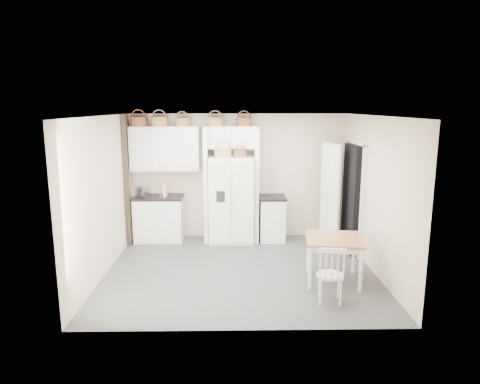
{
  "coord_description": "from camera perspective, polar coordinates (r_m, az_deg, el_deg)",
  "views": [
    {
      "loc": [
        -0.12,
        -6.9,
        2.76
      ],
      "look_at": [
        0.01,
        0.4,
        1.28
      ],
      "focal_mm": 32.0,
      "sensor_mm": 36.0,
      "label": 1
    }
  ],
  "objects": [
    {
      "name": "basket_upper_b",
      "position": [
        8.85,
        -10.71,
        9.21
      ],
      "size": [
        0.32,
        0.32,
        0.19
      ],
      "primitive_type": "cylinder",
      "color": "olive",
      "rests_on": "upper_cabinet"
    },
    {
      "name": "trim_post",
      "position": [
        8.63,
        -14.93,
        1.32
      ],
      "size": [
        0.09,
        0.09,
        2.6
      ],
      "primitive_type": "cube",
      "color": "black",
      "rests_on": "floor"
    },
    {
      "name": "base_cab_left",
      "position": [
        9.03,
        -10.72,
        -3.58
      ],
      "size": [
        0.97,
        0.61,
        0.9
      ],
      "primitive_type": "cube",
      "color": "white",
      "rests_on": "floor"
    },
    {
      "name": "basket_upper_a",
      "position": [
        8.93,
        -13.37,
        9.12
      ],
      "size": [
        0.33,
        0.33,
        0.19
      ],
      "primitive_type": "cylinder",
      "color": "brown",
      "rests_on": "upper_cabinet"
    },
    {
      "name": "windsor_chair",
      "position": [
        6.3,
        11.94,
        -10.81
      ],
      "size": [
        0.43,
        0.4,
        0.79
      ],
      "primitive_type": "cube",
      "rotation": [
        0.0,
        0.0,
        -0.13
      ],
      "color": "white",
      "rests_on": "floor"
    },
    {
      "name": "ceiling",
      "position": [
        6.9,
        0.01,
        10.12
      ],
      "size": [
        4.5,
        4.5,
        0.0
      ],
      "primitive_type": "plane",
      "color": "white",
      "rests_on": "wall_back"
    },
    {
      "name": "dining_table",
      "position": [
        7.03,
        12.32,
        -8.78
      ],
      "size": [
        0.98,
        0.98,
        0.72
      ],
      "primitive_type": "cube",
      "rotation": [
        0.0,
        0.0,
        -0.14
      ],
      "color": "#9C5C38",
      "rests_on": "floor"
    },
    {
      "name": "cookbook_red",
      "position": [
        8.81,
        -10.58,
        0.06
      ],
      "size": [
        0.05,
        0.15,
        0.22
      ],
      "primitive_type": "cube",
      "rotation": [
        0.0,
        0.0,
        0.16
      ],
      "color": "#B12236",
      "rests_on": "counter_left"
    },
    {
      "name": "basket_fridge_b",
      "position": [
        8.5,
        -0.02,
        5.1
      ],
      "size": [
        0.25,
        0.25,
        0.13
      ],
      "primitive_type": "cylinder",
      "color": "brown",
      "rests_on": "refrigerator"
    },
    {
      "name": "upper_cabinet",
      "position": [
        8.88,
        -9.98,
        5.71
      ],
      "size": [
        1.4,
        0.34,
        0.9
      ],
      "primitive_type": "cube",
      "color": "white",
      "rests_on": "wall_back"
    },
    {
      "name": "basket_upper_c",
      "position": [
        8.79,
        -7.69,
        9.22
      ],
      "size": [
        0.29,
        0.29,
        0.17
      ],
      "primitive_type": "cylinder",
      "color": "olive",
      "rests_on": "upper_cabinet"
    },
    {
      "name": "counter_right",
      "position": [
        8.83,
        4.33,
        -0.71
      ],
      "size": [
        0.54,
        0.64,
        0.04
      ],
      "primitive_type": "cube",
      "color": "black",
      "rests_on": "base_cab_right"
    },
    {
      "name": "wall_back",
      "position": [
        9.01,
        -0.21,
        2.13
      ],
      "size": [
        4.5,
        0.0,
        4.5
      ],
      "primitive_type": "plane",
      "rotation": [
        1.57,
        0.0,
        0.0
      ],
      "color": "beige",
      "rests_on": "floor"
    },
    {
      "name": "door_slab",
      "position": [
        8.63,
        11.89,
        -0.4
      ],
      "size": [
        0.21,
        0.79,
        2.05
      ],
      "primitive_type": "cube",
      "rotation": [
        0.0,
        0.0,
        -1.36
      ],
      "color": "white",
      "rests_on": "floor"
    },
    {
      "name": "counter_left",
      "position": [
        8.92,
        -10.83,
        -0.66
      ],
      "size": [
        1.01,
        0.65,
        0.04
      ],
      "primitive_type": "cube",
      "color": "black",
      "rests_on": "base_cab_left"
    },
    {
      "name": "fridge_panel_left",
      "position": [
        8.76,
        -4.51,
        0.82
      ],
      "size": [
        0.08,
        0.6,
        2.3
      ],
      "primitive_type": "cube",
      "color": "white",
      "rests_on": "floor"
    },
    {
      "name": "cookbook_cream",
      "position": [
        8.79,
        -9.96,
        0.13
      ],
      "size": [
        0.07,
        0.16,
        0.24
      ],
      "primitive_type": "cube",
      "rotation": [
        0.0,
        0.0,
        -0.2
      ],
      "color": "beige",
      "rests_on": "counter_left"
    },
    {
      "name": "toaster",
      "position": [
        8.93,
        -13.26,
        0.05
      ],
      "size": [
        0.33,
        0.25,
        0.2
      ],
      "primitive_type": "cube",
      "rotation": [
        0.0,
        0.0,
        -0.31
      ],
      "color": "silver",
      "rests_on": "counter_left"
    },
    {
      "name": "basket_fridge_a",
      "position": [
        8.5,
        -2.3,
        5.25
      ],
      "size": [
        0.34,
        0.34,
        0.18
      ],
      "primitive_type": "cylinder",
      "color": "olive",
      "rests_on": "refrigerator"
    },
    {
      "name": "wall_left",
      "position": [
        7.36,
        -17.78,
        -0.54
      ],
      "size": [
        0.0,
        4.0,
        4.0
      ],
      "primitive_type": "plane",
      "rotation": [
        1.57,
        0.0,
        1.57
      ],
      "color": "beige",
      "rests_on": "floor"
    },
    {
      "name": "base_cab_right",
      "position": [
        8.94,
        4.29,
        -3.61
      ],
      "size": [
        0.5,
        0.6,
        0.89
      ],
      "primitive_type": "cube",
      "color": "white",
      "rests_on": "floor"
    },
    {
      "name": "doorway_void",
      "position": [
        8.4,
        14.79,
        -0.86
      ],
      "size": [
        0.18,
        0.85,
        2.05
      ],
      "primitive_type": "cube",
      "color": "black",
      "rests_on": "floor"
    },
    {
      "name": "refrigerator",
      "position": [
        8.76,
        -1.16,
        -0.98
      ],
      "size": [
        0.91,
        0.73,
        1.75
      ],
      "primitive_type": "cube",
      "color": "white",
      "rests_on": "floor"
    },
    {
      "name": "basket_bridge_b",
      "position": [
        8.73,
        0.51,
        9.33
      ],
      "size": [
        0.31,
        0.31,
        0.18
      ],
      "primitive_type": "cylinder",
      "color": "brown",
      "rests_on": "bridge_cabinet"
    },
    {
      "name": "bridge_cabinet",
      "position": [
        8.75,
        -1.19,
        7.28
      ],
      "size": [
        1.12,
        0.34,
        0.45
      ],
      "primitive_type": "cube",
      "color": "white",
      "rests_on": "wall_back"
    },
    {
      "name": "fridge_panel_right",
      "position": [
        8.76,
        2.17,
        0.85
      ],
      "size": [
        0.08,
        0.6,
        2.3
      ],
      "primitive_type": "cube",
      "color": "white",
      "rests_on": "floor"
    },
    {
      "name": "wall_right",
      "position": [
        7.44,
        17.62,
        -0.42
      ],
      "size": [
        0.0,
        4.0,
        4.0
      ],
      "primitive_type": "plane",
      "rotation": [
        1.57,
        0.0,
        -1.57
      ],
      "color": "beige",
      "rests_on": "floor"
    },
    {
      "name": "basket_bridge_a",
      "position": [
        8.74,
        -3.34,
        9.32
      ],
      "size": [
        0.31,
        0.31,
        0.18
      ],
      "primitive_type": "cylinder",
      "color": "olive",
      "rests_on": "bridge_cabinet"
    },
    {
      "name": "floor",
      "position": [
        7.43,
        0.01,
        -10.36
      ],
      "size": [
        4.5,
        4.5,
        0.0
      ],
      "primitive_type": "plane",
      "color": "#2C2C2C",
      "rests_on": "ground"
    }
  ]
}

